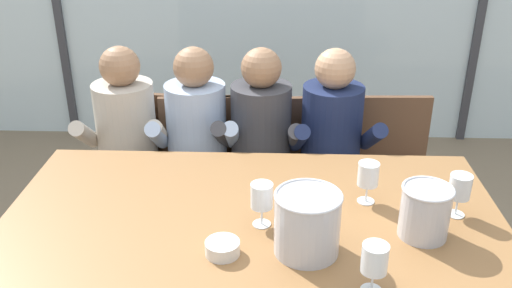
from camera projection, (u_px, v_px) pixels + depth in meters
ground at (260, 234)px, 3.38m from camera, size 14.00×14.00×0.00m
dining_table at (253, 234)px, 2.18m from camera, size 1.94×1.13×0.76m
chair_near_curtain at (135, 159)px, 3.20m from camera, size 0.50×0.50×0.86m
chair_left_of_center at (198, 164)px, 3.14m from camera, size 0.48×0.48×0.86m
chair_center at (256, 162)px, 3.16m from camera, size 0.50×0.50×0.86m
chair_right_of_center at (317, 164)px, 3.13m from camera, size 0.48×0.48×0.86m
chair_near_window_right at (393, 164)px, 3.14m from camera, size 0.46×0.46×0.86m
person_beige_jumper at (125, 144)px, 2.98m from camera, size 0.48×0.63×1.18m
person_pale_blue_shirt at (196, 145)px, 2.96m from camera, size 0.48×0.62×1.18m
person_charcoal_jacket at (260, 146)px, 2.95m from camera, size 0.47×0.62×1.18m
person_navy_polo at (333, 147)px, 2.94m from camera, size 0.49×0.63×1.18m
ice_bucket_primary at (307, 222)px, 1.91m from camera, size 0.23×0.23×0.23m
ice_bucket_secondary at (425, 211)px, 2.01m from camera, size 0.19×0.19×0.20m
tasting_bowl at (223, 248)px, 1.94m from camera, size 0.12×0.12×0.05m
wine_glass_by_left_taster at (375, 261)px, 1.72m from camera, size 0.08×0.08×0.17m
wine_glass_near_bucket at (460, 187)px, 2.12m from camera, size 0.08×0.08×0.17m
wine_glass_center_pour at (262, 196)px, 2.06m from camera, size 0.08×0.08×0.17m
wine_glass_by_right_taster at (368, 176)px, 2.21m from camera, size 0.08×0.08×0.17m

